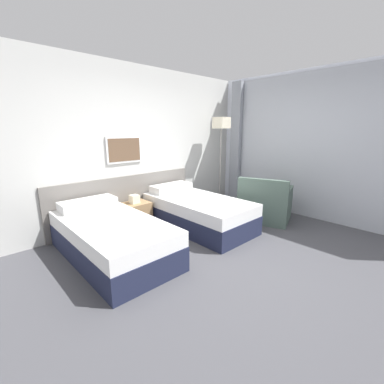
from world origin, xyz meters
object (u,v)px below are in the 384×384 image
object	(u,v)px
nightstand	(135,214)
floor_lamp	(221,130)
bed_near_window	(197,212)
armchair	(265,205)
bed_near_door	(112,237)

from	to	relation	value
nightstand	floor_lamp	size ratio (longest dim) A/B	0.30
bed_near_window	floor_lamp	distance (m)	1.91
bed_near_window	armchair	distance (m)	1.30
bed_near_door	bed_near_window	distance (m)	1.57
bed_near_door	bed_near_window	xyz separation A→B (m)	(1.57, 0.00, 0.00)
bed_near_door	armchair	xyz separation A→B (m)	(2.71, -0.62, 0.02)
bed_near_window	armchair	size ratio (longest dim) A/B	1.80
bed_near_window	bed_near_door	bearing A→B (deg)	180.00
nightstand	bed_near_door	bearing A→B (deg)	-137.51
nightstand	floor_lamp	world-z (taller)	floor_lamp
bed_near_window	floor_lamp	bearing A→B (deg)	24.15
floor_lamp	armchair	bearing A→B (deg)	-94.26
bed_near_window	floor_lamp	xyz separation A→B (m)	(1.23, 0.55, 1.36)
nightstand	floor_lamp	distance (m)	2.46
bed_near_door	nightstand	bearing A→B (deg)	42.49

